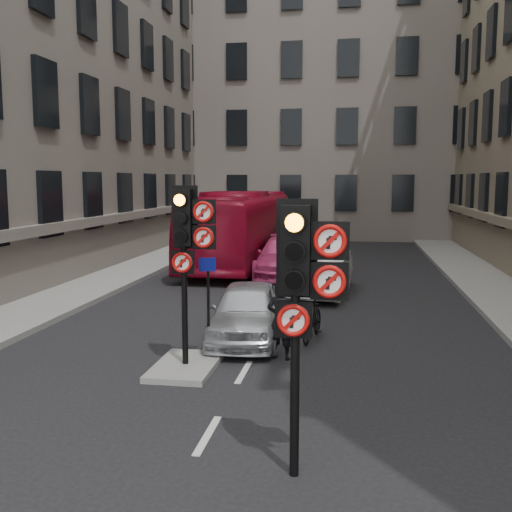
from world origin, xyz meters
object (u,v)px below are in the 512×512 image
(bus_red, at_px, (241,228))
(motorcycle, at_px, (312,319))
(signal_near, at_px, (303,279))
(signal_far, at_px, (188,236))
(car_silver, at_px, (247,311))
(car_pink, at_px, (285,257))
(car_white, at_px, (322,272))
(info_sign, at_px, (208,292))
(motorcyclist, at_px, (281,320))

(bus_red, relative_size, motorcycle, 6.83)
(signal_near, xyz_separation_m, signal_far, (-2.60, 4.00, 0.12))
(car_silver, height_order, car_pink, car_pink)
(car_white, relative_size, car_pink, 0.86)
(signal_far, bearing_deg, car_silver, 72.88)
(car_white, xyz_separation_m, motorcycle, (0.07, -5.85, -0.22))
(signal_far, relative_size, car_silver, 0.88)
(bus_red, bearing_deg, car_silver, -77.36)
(car_pink, relative_size, info_sign, 2.52)
(bus_red, distance_m, motorcycle, 12.91)
(signal_far, relative_size, bus_red, 0.30)
(car_pink, distance_m, bus_red, 3.70)
(car_white, distance_m, motorcycle, 5.85)
(signal_far, xyz_separation_m, motorcycle, (2.29, 2.63, -2.18))
(car_silver, bearing_deg, car_white, 72.97)
(signal_near, height_order, car_silver, signal_near)
(car_pink, xyz_separation_m, motorcycle, (1.75, -9.43, -0.24))
(motorcycle, bearing_deg, signal_near, -77.76)
(motorcycle, bearing_deg, signal_far, -121.46)
(car_silver, height_order, motorcycle, car_silver)
(bus_red, height_order, motorcycle, bus_red)
(car_silver, distance_m, bus_red, 12.70)
(signal_near, height_order, car_pink, signal_near)
(signal_near, relative_size, car_white, 0.79)
(signal_far, distance_m, bus_red, 14.98)
(signal_far, xyz_separation_m, car_white, (2.21, 8.48, -1.96))
(signal_near, relative_size, car_silver, 0.88)
(car_white, relative_size, motorcycle, 2.59)
(car_white, bearing_deg, bus_red, 127.08)
(motorcyclist, xyz_separation_m, info_sign, (-1.51, -0.27, 0.62))
(signal_far, xyz_separation_m, bus_red, (-1.73, 14.85, -1.05))
(info_sign, bearing_deg, motorcycle, 22.69)
(car_silver, distance_m, car_pink, 9.63)
(car_pink, relative_size, motorcycle, 3.00)
(signal_near, bearing_deg, signal_far, 123.02)
(bus_red, distance_m, motorcyclist, 14.29)
(car_white, xyz_separation_m, motorcyclist, (-0.49, -7.47, 0.10))
(info_sign, bearing_deg, signal_far, -125.84)
(car_white, relative_size, motorcyclist, 2.67)
(car_white, distance_m, bus_red, 7.55)
(car_silver, relative_size, motorcyclist, 2.41)
(signal_near, distance_m, motorcycle, 6.95)
(motorcycle, bearing_deg, car_silver, -162.99)
(signal_near, xyz_separation_m, bus_red, (-4.33, 18.85, -0.93))
(motorcycle, xyz_separation_m, motorcyclist, (-0.56, -1.62, 0.32))
(signal_near, bearing_deg, info_sign, 116.72)
(signal_far, height_order, car_pink, signal_far)
(car_pink, bearing_deg, signal_far, -94.67)
(car_pink, bearing_deg, car_silver, -90.87)
(motorcyclist, height_order, info_sign, info_sign)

